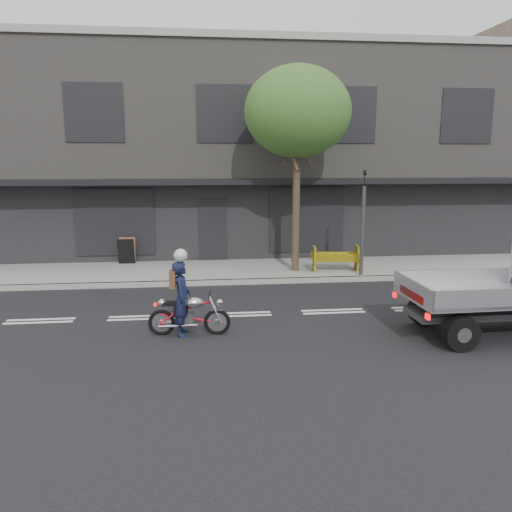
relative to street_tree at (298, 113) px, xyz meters
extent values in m
plane|color=black|center=(-2.20, -4.20, -5.28)|extent=(80.00, 80.00, 0.00)
cube|color=gray|center=(-2.20, 0.50, -5.20)|extent=(32.00, 3.20, 0.15)
cube|color=gray|center=(-2.20, -1.10, -5.20)|extent=(32.00, 0.20, 0.15)
cube|color=slate|center=(-2.20, 7.10, -1.28)|extent=(26.00, 10.00, 8.00)
cylinder|color=#382B21|center=(0.00, 0.00, -3.28)|extent=(0.24, 0.24, 4.00)
ellipsoid|color=#32541F|center=(0.00, 0.00, 0.02)|extent=(3.40, 3.40, 2.89)
cylinder|color=#2D2D30|center=(2.00, -0.85, -3.78)|extent=(0.12, 0.12, 3.00)
imported|color=black|center=(2.00, -0.85, -2.03)|extent=(0.08, 0.10, 0.50)
torus|color=black|center=(-4.01, -5.47, -4.99)|extent=(0.60, 0.13, 0.59)
torus|color=black|center=(-2.79, -5.56, -4.99)|extent=(0.60, 0.13, 0.59)
cube|color=#2D2D30|center=(-3.45, -5.51, -4.90)|extent=(0.32, 0.23, 0.24)
ellipsoid|color=#AEAFB3|center=(-3.31, -5.52, -4.54)|extent=(0.50, 0.31, 0.24)
cube|color=black|center=(-3.73, -5.49, -4.56)|extent=(0.48, 0.24, 0.08)
cylinder|color=black|center=(-2.95, -5.55, -4.37)|extent=(0.07, 0.53, 0.03)
imported|color=black|center=(-3.55, -5.52, -4.45)|extent=(0.44, 0.63, 1.65)
cylinder|color=black|center=(2.08, -7.05, -4.91)|extent=(0.73, 0.29, 0.73)
cylinder|color=black|center=(2.04, -5.43, -4.91)|extent=(0.73, 0.29, 0.73)
cube|color=#2D2D30|center=(3.59, -6.20, -4.75)|extent=(4.43, 1.07, 0.13)
cube|color=silver|center=(2.78, -6.22, -4.40)|extent=(2.92, 1.94, 0.10)
camera|label=1|loc=(-3.07, -16.13, -1.47)|focal=35.00mm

